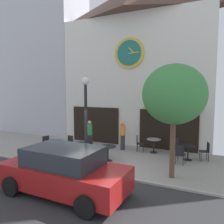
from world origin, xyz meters
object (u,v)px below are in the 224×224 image
street_lamp (86,120)px  cafe_table_leftmost (56,145)px  cafe_chair_outer (206,150)px  cafe_chair_under_awning (177,146)px  cafe_table_near_curb (108,150)px  cafe_table_center_left (154,143)px  pedestrian_orange (123,135)px  cafe_table_near_door (81,147)px  street_tree (174,95)px  cafe_chair_right_end (69,142)px  cafe_chair_facing_street (47,143)px  cafe_chair_mid_row (139,142)px  cafe_chair_near_tree (89,143)px  cafe_chair_corner (180,153)px  parked_car_red (64,171)px  pedestrian_green (90,134)px  cafe_table_rightmost (188,150)px

street_lamp → cafe_table_leftmost: 2.56m
cafe_chair_outer → cafe_table_leftmost: bearing=-161.9°
cafe_chair_under_awning → cafe_chair_outer: same height
street_lamp → cafe_table_near_curb: size_ratio=5.15×
street_lamp → cafe_table_center_left: 4.15m
cafe_table_leftmost → pedestrian_orange: 3.72m
cafe_table_near_door → cafe_chair_outer: cafe_chair_outer is taller
street_tree → street_lamp: bearing=178.4°
cafe_chair_right_end → cafe_chair_facing_street: bearing=-150.9°
street_tree → cafe_chair_mid_row: (-2.32, 2.99, -2.71)m
cafe_chair_near_tree → street_tree: bearing=-18.6°
cafe_chair_under_awning → street_lamp: bearing=-141.3°
cafe_chair_mid_row → cafe_table_near_curb: bearing=-110.0°
street_lamp → cafe_chair_facing_street: street_lamp is taller
street_lamp → street_tree: 4.15m
cafe_table_near_curb → street_lamp: bearing=-143.3°
cafe_table_center_left → cafe_chair_under_awning: 1.23m
cafe_table_near_curb → cafe_chair_near_tree: size_ratio=0.87×
cafe_table_near_door → cafe_chair_corner: size_ratio=0.88×
cafe_table_leftmost → cafe_chair_facing_street: size_ratio=0.85×
parked_car_red → pedestrian_orange: bearing=92.5°
cafe_chair_outer → cafe_chair_facing_street: size_ratio=1.00×
street_lamp → parked_car_red: street_lamp is taller
cafe_table_leftmost → pedestrian_orange: bearing=42.2°
street_tree → cafe_table_leftmost: size_ratio=5.76×
street_lamp → pedestrian_green: size_ratio=2.40×
street_lamp → cafe_table_near_curb: bearing=36.7°
cafe_table_near_door → cafe_chair_right_end: (-1.14, 0.53, -0.02)m
pedestrian_orange → pedestrian_green: size_ratio=1.00×
cafe_table_center_left → parked_car_red: size_ratio=0.18×
cafe_chair_mid_row → cafe_chair_facing_street: 5.10m
street_tree → cafe_chair_outer: 4.06m
cafe_table_near_door → cafe_chair_mid_row: cafe_chair_mid_row is taller
cafe_chair_outer → cafe_chair_mid_row: (-3.45, 0.18, 0.00)m
cafe_table_near_door → parked_car_red: 3.94m
cafe_chair_corner → cafe_chair_right_end: (-5.87, -0.44, 0.00)m
cafe_table_near_door → parked_car_red: bearing=-65.6°
cafe_table_leftmost → cafe_chair_facing_street: cafe_chair_facing_street is taller
cafe_table_rightmost → cafe_chair_right_end: bearing=-168.6°
cafe_chair_under_awning → pedestrian_green: pedestrian_green is taller
cafe_table_center_left → pedestrian_orange: bearing=-175.4°
street_lamp → parked_car_red: (0.95, -2.94, -1.28)m
cafe_chair_near_tree → cafe_table_near_curb: bearing=-28.3°
cafe_table_near_door → cafe_chair_corner: (4.73, 0.97, -0.02)m
cafe_table_leftmost → cafe_chair_corner: 6.22m
cafe_chair_mid_row → cafe_chair_facing_street: same height
cafe_chair_near_tree → parked_car_red: 4.75m
cafe_chair_facing_street → cafe_table_near_curb: bearing=0.8°
cafe_table_rightmost → street_tree: bearing=-97.6°
cafe_table_rightmost → cafe_chair_right_end: cafe_chair_right_end is taller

